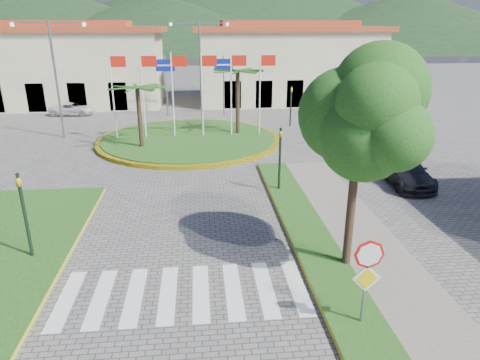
{
  "coord_description": "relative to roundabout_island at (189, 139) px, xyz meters",
  "views": [
    {
      "loc": [
        0.71,
        -7.19,
        7.74
      ],
      "look_at": [
        2.2,
        8.0,
        2.15
      ],
      "focal_mm": 32.0,
      "sensor_mm": 36.0,
      "label": 1
    }
  ],
  "objects": [
    {
      "name": "car_dark_a",
      "position": [
        -7.14,
        14.4,
        0.38
      ],
      "size": [
        3.44,
        1.83,
        1.11
      ],
      "primitive_type": "imported",
      "rotation": [
        0.0,
        0.0,
        1.73
      ],
      "color": "black",
      "rests_on": "ground"
    },
    {
      "name": "traffic_light_far",
      "position": [
        8.0,
        4.0,
        1.77
      ],
      "size": [
        0.18,
        0.15,
        3.2
      ],
      "color": "black",
      "rests_on": "ground"
    },
    {
      "name": "car_side_right",
      "position": [
        11.12,
        -9.37,
        0.5
      ],
      "size": [
        2.08,
        4.71,
        1.34
      ],
      "primitive_type": "imported",
      "rotation": [
        0.0,
        0.0,
        -0.04
      ],
      "color": "black",
      "rests_on": "ground"
    },
    {
      "name": "car_dark_b",
      "position": [
        5.26,
        14.56,
        0.49
      ],
      "size": [
        4.18,
        2.05,
        1.32
      ],
      "primitive_type": "imported",
      "rotation": [
        0.0,
        0.0,
        1.74
      ],
      "color": "black",
      "rests_on": "ground"
    },
    {
      "name": "street_lamp_centre",
      "position": [
        1.0,
        8.0,
        4.32
      ],
      "size": [
        4.8,
        0.16,
        8.0
      ],
      "color": "slate",
      "rests_on": "ground"
    },
    {
      "name": "hill_near_back",
      "position": [
        -10.0,
        108.0,
        7.83
      ],
      "size": [
        110.0,
        110.0,
        16.0
      ],
      "primitive_type": "cone",
      "color": "black",
      "rests_on": "ground"
    },
    {
      "name": "street_lamp_west",
      "position": [
        -9.0,
        2.0,
        4.32
      ],
      "size": [
        4.8,
        0.16,
        8.0
      ],
      "color": "slate",
      "rests_on": "ground"
    },
    {
      "name": "direction_sign_west",
      "position": [
        -2.0,
        8.97,
        3.36
      ],
      "size": [
        1.6,
        0.14,
        5.2
      ],
      "color": "slate",
      "rests_on": "ground"
    },
    {
      "name": "sidewalk_right",
      "position": [
        6.0,
        -20.0,
        -0.1
      ],
      "size": [
        4.0,
        28.0,
        0.15
      ],
      "primitive_type": "cube",
      "color": "gray",
      "rests_on": "ground"
    },
    {
      "name": "stop_sign",
      "position": [
        4.9,
        -20.04,
        1.62
      ],
      "size": [
        0.8,
        0.11,
        2.65
      ],
      "color": "slate",
      "rests_on": "ground"
    },
    {
      "name": "hill_far_west",
      "position": [
        -55.0,
        118.0,
        10.83
      ],
      "size": [
        140.0,
        140.0,
        22.0
      ],
      "primitive_type": "cone",
      "color": "black",
      "rests_on": "ground"
    },
    {
      "name": "white_van",
      "position": [
        -10.58,
        10.29,
        0.36
      ],
      "size": [
        3.96,
        2.02,
        1.07
      ],
      "primitive_type": "imported",
      "rotation": [
        0.0,
        0.0,
        1.51
      ],
      "color": "silver",
      "rests_on": "ground"
    },
    {
      "name": "direction_sign_east",
      "position": [
        3.0,
        8.97,
        3.36
      ],
      "size": [
        1.6,
        0.14,
        5.2
      ],
      "color": "slate",
      "rests_on": "ground"
    },
    {
      "name": "verge_right",
      "position": [
        4.8,
        -20.0,
        -0.08
      ],
      "size": [
        1.6,
        28.0,
        0.18
      ],
      "primitive_type": "cube",
      "color": "#1F4313",
      "rests_on": "ground"
    },
    {
      "name": "building_right",
      "position": [
        10.0,
        16.0,
        3.73
      ],
      "size": [
        19.08,
        9.54,
        8.05
      ],
      "color": "beige",
      "rests_on": "ground"
    },
    {
      "name": "hill_far_east",
      "position": [
        70.0,
        113.0,
        8.83
      ],
      "size": [
        120.0,
        120.0,
        18.0
      ],
      "primitive_type": "cone",
      "color": "black",
      "rests_on": "ground"
    },
    {
      "name": "crosswalk",
      "position": [
        -0.0,
        -18.0,
        -0.17
      ],
      "size": [
        8.0,
        3.0,
        0.01
      ],
      "primitive_type": "cube",
      "color": "silver",
      "rests_on": "ground"
    },
    {
      "name": "traffic_light_right",
      "position": [
        4.5,
        -10.0,
        1.77
      ],
      "size": [
        0.15,
        0.18,
        3.2
      ],
      "color": "black",
      "rests_on": "ground"
    },
    {
      "name": "deciduous_tree",
      "position": [
        5.5,
        -17.0,
        5.0
      ],
      "size": [
        3.6,
        3.6,
        6.8
      ],
      "color": "black",
      "rests_on": "ground"
    },
    {
      "name": "building_left",
      "position": [
        -14.0,
        16.0,
        3.73
      ],
      "size": [
        23.32,
        9.54,
        8.05
      ],
      "color": "beige",
      "rests_on": "ground"
    },
    {
      "name": "traffic_light_left",
      "position": [
        -5.2,
        -15.5,
        1.77
      ],
      "size": [
        0.15,
        0.18,
        3.2
      ],
      "color": "black",
      "rests_on": "ground"
    },
    {
      "name": "roundabout_island",
      "position": [
        0.0,
        0.0,
        0.0
      ],
      "size": [
        12.7,
        12.7,
        6.0
      ],
      "color": "yellow",
      "rests_on": "ground"
    },
    {
      "name": "hill_far_mid",
      "position": [
        15.0,
        138.0,
        14.83
      ],
      "size": [
        180.0,
        180.0,
        30.0
      ],
      "primitive_type": "cone",
      "color": "black",
      "rests_on": "ground"
    }
  ]
}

